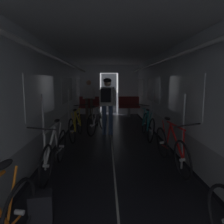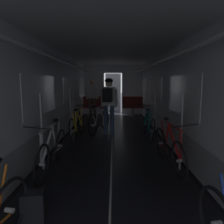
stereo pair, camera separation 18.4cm
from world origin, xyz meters
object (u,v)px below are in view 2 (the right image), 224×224
Objects in this scene: bicycle_white at (52,151)px; bicycle_teal at (149,125)px; bicycle_red at (169,148)px; bicycle_silver_in_aisle at (99,121)px; person_standing_near_bench at (92,96)px; person_cyclist_aisle at (109,100)px; backpack_on_floor at (34,206)px; bench_seat_far_left at (93,105)px; bicycle_yellow at (77,125)px; bench_seat_far_right at (132,105)px.

bicycle_teal is at bearing 48.15° from bicycle_white.
bicycle_silver_in_aisle is at bearing 117.92° from bicycle_red.
bicycle_white is at bearing -91.61° from person_standing_near_bench.
backpack_on_floor is (-0.79, -4.13, -0.90)m from person_cyclist_aisle.
bench_seat_far_left reaches higher than bicycle_yellow.
backpack_on_floor is (-1.94, -3.70, -0.21)m from bicycle_teal.
bench_seat_far_left is 4.22m from bicycle_teal.
bicycle_white is at bearing -91.48° from bench_seat_far_left.
bicycle_teal is at bearing -20.35° from person_cyclist_aisle.
bicycle_red is at bearing 38.07° from backpack_on_floor.
bicycle_red is 2.53m from backpack_on_floor.
person_cyclist_aisle is at bearing -40.46° from bicycle_silver_in_aisle.
backpack_on_floor is at bearing -103.57° from bench_seat_far_right.
bicycle_yellow is (-1.90, -3.76, -0.19)m from bench_seat_far_right.
bicycle_white is (-0.16, -6.09, -0.18)m from bench_seat_far_left.
person_cyclist_aisle is (-1.20, 2.58, 0.69)m from bicycle_red.
bench_seat_far_right is at bearing 0.00° from bench_seat_far_left.
bicycle_yellow and bicycle_red have the same top height.
bench_seat_far_left is 1.00× the size of bench_seat_far_right.
bicycle_yellow is 0.98× the size of person_cyclist_aisle.
bench_seat_far_right is 2.89× the size of backpack_on_floor.
bicycle_yellow is at bearing 88.69° from bicycle_white.
bicycle_red is 3.21m from bicycle_silver_in_aisle.
person_cyclist_aisle reaches higher than bicycle_white.
bicycle_red is 5.89m from person_standing_near_bench.
bench_seat_far_right is 1.88m from person_standing_near_bench.
person_cyclist_aisle is 0.80m from bicycle_silver_in_aisle.
bench_seat_far_right is 3.50m from person_cyclist_aisle.
bicycle_yellow is 1.05× the size of bicycle_silver_in_aisle.
bicycle_red is (0.04, -2.15, 0.00)m from bicycle_teal.
bench_seat_far_left is 0.58× the size of bicycle_yellow.
bicycle_teal is 3.93m from person_standing_near_bench.
backpack_on_floor is at bearing -141.93° from bicycle_red.
bench_seat_far_left reaches higher than backpack_on_floor.
bench_seat_far_right is 0.58× the size of bicycle_teal.
bench_seat_far_left is 6.10m from bicycle_white.
bicycle_yellow is 3.69m from backpack_on_floor.
person_standing_near_bench is at bearing 88.39° from bicycle_white.
bench_seat_far_right is 4.22m from bicycle_yellow.
bench_seat_far_right reaches higher than bicycle_white.
bicycle_red is (2.09, -2.12, 0.00)m from bicycle_yellow.
bench_seat_far_right is 0.61× the size of bicycle_silver_in_aisle.
person_cyclist_aisle reaches higher than person_standing_near_bench.
bicycle_silver_in_aisle is (0.59, 0.71, 0.00)m from bicycle_yellow.
bicycle_white is 2.15m from bicycle_red.
bench_seat_far_right is 3.33m from bicycle_silver_in_aisle.
bicycle_yellow is 3.44m from person_standing_near_bench.
bicycle_white is at bearing -107.82° from bench_seat_far_right.
bench_seat_far_right reaches higher than backpack_on_floor.
bicycle_silver_in_aisle is at bearing -80.98° from bench_seat_far_left.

